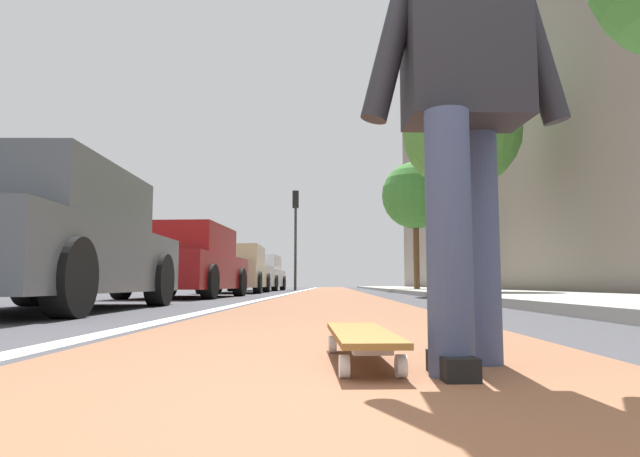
% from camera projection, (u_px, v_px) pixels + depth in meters
% --- Properties ---
extents(ground_plane, '(80.00, 80.00, 0.00)m').
position_uv_depth(ground_plane, '(330.00, 299.00, 10.61)').
color(ground_plane, '#38383D').
extents(bike_lane_paint, '(56.00, 2.17, 0.00)m').
position_uv_depth(bike_lane_paint, '(331.00, 290.00, 24.53)').
color(bike_lane_paint, brown).
rests_on(bike_lane_paint, ground).
extents(lane_stripe_white, '(52.00, 0.16, 0.01)m').
position_uv_depth(lane_stripe_white, '(298.00, 292.00, 20.58)').
color(lane_stripe_white, silver).
rests_on(lane_stripe_white, ground).
extents(sidewalk_curb, '(52.00, 3.20, 0.11)m').
position_uv_depth(sidewalk_curb, '(440.00, 291.00, 18.49)').
color(sidewalk_curb, '#9E9B93').
rests_on(sidewalk_curb, ground).
extents(building_facade, '(40.00, 1.20, 13.98)m').
position_uv_depth(building_facade, '(479.00, 123.00, 23.12)').
color(building_facade, gray).
rests_on(building_facade, ground).
extents(skateboard, '(0.85, 0.25, 0.11)m').
position_uv_depth(skateboard, '(361.00, 337.00, 1.95)').
color(skateboard, white).
rests_on(skateboard, ground).
extents(skater_person, '(0.47, 0.72, 1.64)m').
position_uv_depth(skater_person, '(464.00, 90.00, 1.88)').
color(skater_person, '#384260').
rests_on(skater_person, ground).
extents(parked_car_near, '(4.24, 1.96, 1.49)m').
position_uv_depth(parked_car_near, '(46.00, 242.00, 5.78)').
color(parked_car_near, '#4C5156').
rests_on(parked_car_near, ground).
extents(parked_car_mid, '(4.37, 2.03, 1.48)m').
position_uv_depth(parked_car_mid, '(187.00, 263.00, 11.56)').
color(parked_car_mid, maroon).
rests_on(parked_car_mid, ground).
extents(parked_car_far, '(4.50, 1.97, 1.49)m').
position_uv_depth(parked_car_far, '(236.00, 270.00, 17.60)').
color(parked_car_far, tan).
rests_on(parked_car_far, ground).
extents(parked_car_end, '(4.62, 2.08, 1.49)m').
position_uv_depth(parked_car_end, '(258.00, 274.00, 23.63)').
color(parked_car_end, silver).
rests_on(parked_car_end, ground).
extents(traffic_light, '(0.33, 0.28, 4.62)m').
position_uv_depth(traffic_light, '(296.00, 222.00, 25.68)').
color(traffic_light, '#2D2D2D').
rests_on(traffic_light, ground).
extents(street_tree_mid, '(2.91, 2.91, 5.52)m').
position_uv_depth(street_tree_mid, '(461.00, 132.00, 13.74)').
color(street_tree_mid, brown).
rests_on(street_tree_mid, ground).
extents(street_tree_far, '(2.58, 2.58, 4.98)m').
position_uv_depth(street_tree_far, '(415.00, 196.00, 21.29)').
color(street_tree_far, brown).
rests_on(street_tree_far, ground).
extents(pedestrian_distant, '(0.46, 0.71, 1.64)m').
position_uv_depth(pedestrian_distant, '(463.00, 256.00, 12.79)').
color(pedestrian_distant, '#384260').
rests_on(pedestrian_distant, ground).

